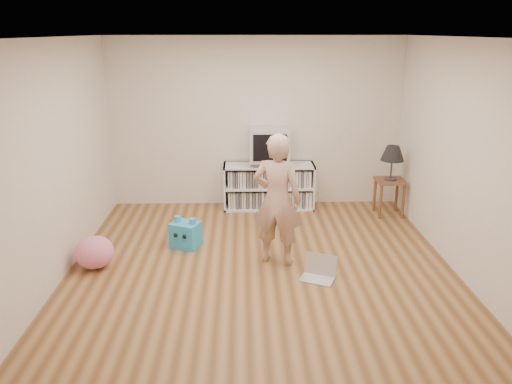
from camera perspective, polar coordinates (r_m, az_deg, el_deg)
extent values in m
plane|color=brown|center=(6.03, 0.54, -8.27)|extent=(4.50, 4.50, 0.00)
cube|color=silver|center=(7.77, -0.04, 7.88)|extent=(4.50, 0.02, 2.60)
cube|color=silver|center=(3.44, 1.97, -5.43)|extent=(4.50, 0.02, 2.60)
cube|color=silver|center=(5.93, -21.73, 3.39)|extent=(0.02, 4.50, 2.60)
cube|color=silver|center=(6.09, 22.30, 3.66)|extent=(0.02, 4.50, 2.60)
cube|color=white|center=(5.40, 0.62, 17.29)|extent=(4.50, 4.50, 0.01)
cube|color=white|center=(7.98, 1.39, 1.13)|extent=(1.40, 0.03, 0.70)
cube|color=white|center=(7.78, -3.58, 0.64)|extent=(0.03, 0.45, 0.70)
cube|color=white|center=(7.85, 6.47, 0.72)|extent=(0.03, 0.45, 0.70)
cube|color=white|center=(7.89, 1.45, -1.64)|extent=(1.40, 0.45, 0.03)
cube|color=white|center=(7.78, 1.47, 0.68)|extent=(1.34, 0.45, 0.03)
cube|color=white|center=(7.69, 1.49, 3.06)|extent=(1.40, 0.45, 0.03)
cube|color=silver|center=(7.78, 1.47, 0.68)|extent=(1.26, 0.36, 0.64)
cube|color=gray|center=(7.68, 1.49, 3.42)|extent=(0.45, 0.35, 0.07)
cube|color=#B5B5BB|center=(7.61, 1.51, 5.50)|extent=(0.60, 0.52, 0.50)
cube|color=black|center=(7.35, 1.62, 5.05)|extent=(0.50, 0.01, 0.40)
cylinder|color=brown|center=(7.56, 14.04, -1.11)|extent=(0.04, 0.04, 0.52)
cylinder|color=brown|center=(7.66, 16.49, -1.07)|extent=(0.04, 0.04, 0.52)
cylinder|color=brown|center=(7.88, 13.41, -0.30)|extent=(0.04, 0.04, 0.52)
cylinder|color=brown|center=(7.97, 15.77, -0.28)|extent=(0.04, 0.04, 0.52)
cube|color=brown|center=(7.69, 15.09, 1.26)|extent=(0.42, 0.42, 0.03)
cylinder|color=#333333|center=(7.68, 15.11, 1.46)|extent=(0.18, 0.18, 0.02)
cylinder|color=#333333|center=(7.63, 15.21, 2.70)|extent=(0.02, 0.02, 0.32)
imported|color=tan|center=(5.80, 2.43, -0.92)|extent=(0.66, 0.53, 1.58)
cube|color=silver|center=(5.72, 6.99, -9.84)|extent=(0.44, 0.38, 0.02)
cube|color=silver|center=(5.77, 7.39, -8.20)|extent=(0.36, 0.22, 0.24)
cube|color=black|center=(5.77, 7.39, -8.20)|extent=(0.32, 0.18, 0.19)
cube|color=#4455B5|center=(5.95, 6.18, -8.63)|extent=(0.07, 0.09, 0.02)
cube|color=#269DDF|center=(6.50, -8.04, -4.85)|extent=(0.43, 0.39, 0.33)
cylinder|color=#269DDF|center=(6.48, -8.95, -3.06)|extent=(0.08, 0.08, 0.07)
cylinder|color=#269DDF|center=(6.37, -7.26, -3.34)|extent=(0.08, 0.08, 0.07)
sphere|color=black|center=(6.40, -9.18, -4.90)|extent=(0.05, 0.05, 0.05)
sphere|color=black|center=(6.34, -8.19, -5.09)|extent=(0.05, 0.05, 0.05)
ellipsoid|color=pink|center=(6.18, -17.97, -6.57)|extent=(0.50, 0.50, 0.38)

